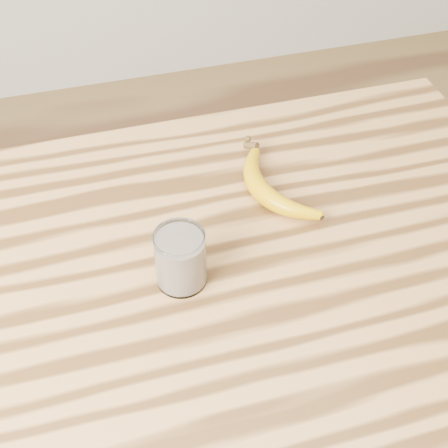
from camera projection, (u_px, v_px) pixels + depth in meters
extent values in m
cube|color=#B78045|center=(203.00, 282.00, 0.97)|extent=(1.20, 0.80, 0.04)
cylinder|color=brown|center=(375.00, 249.00, 1.63)|extent=(0.06, 0.06, 0.86)
cylinder|color=white|center=(180.00, 259.00, 0.92)|extent=(0.08, 0.08, 0.10)
torus|color=white|center=(179.00, 237.00, 0.88)|extent=(0.08, 0.08, 0.00)
cylinder|color=white|center=(181.00, 260.00, 0.92)|extent=(0.07, 0.07, 0.08)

